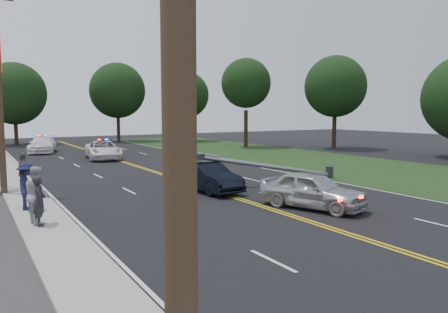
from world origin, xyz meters
TOP-DOWN VIEW (x-y plane):
  - ground at (0.00, 0.00)m, footprint 120.00×120.00m
  - sidewalk at (-8.40, 10.00)m, footprint 1.80×70.00m
  - grass_verge at (13.50, 10.00)m, footprint 12.00×80.00m
  - centerline_yellow at (0.00, 10.00)m, footprint 0.36×80.00m
  - traffic_signal at (8.30, 30.00)m, footprint 0.28×0.41m
  - fallen_streetlight at (4.19, 8.00)m, footprint 9.36×0.44m
  - tree_6 at (-5.48, 46.12)m, footprint 7.34×7.34m
  - tree_7 at (6.81, 45.74)m, footprint 7.25×7.25m
  - tree_8 at (14.74, 41.68)m, footprint 6.18×6.18m
  - tree_9 at (16.22, 29.38)m, footprint 5.47×5.47m
  - tree_13 at (23.10, 22.77)m, footprint 6.47×6.47m
  - crashed_sedan at (-0.32, 7.95)m, footprint 1.97×4.58m
  - waiting_sedan at (1.61, 2.32)m, footprint 3.27×4.83m
  - emergency_a at (-0.80, 25.35)m, footprint 3.23×5.82m
  - emergency_b at (-4.31, 33.94)m, footprint 3.59×5.93m
  - bystander_a at (-8.61, 4.65)m, footprint 0.50×0.68m
  - bystander_b at (-8.62, 5.08)m, footprint 0.89×1.07m
  - bystander_c at (-8.69, 7.53)m, footprint 1.05×1.38m
  - bystander_d at (-8.37, 11.67)m, footprint 0.63×1.19m

SIDE VIEW (x-z plane):
  - ground at x=0.00m, z-range 0.00..0.00m
  - grass_verge at x=13.50m, z-range 0.00..0.01m
  - centerline_yellow at x=0.00m, z-range 0.01..0.01m
  - sidewalk at x=-8.40m, z-range 0.00..0.12m
  - crashed_sedan at x=-0.32m, z-range 0.00..1.47m
  - waiting_sedan at x=1.61m, z-range 0.00..1.53m
  - emergency_a at x=-0.80m, z-range 0.00..1.54m
  - emergency_b at x=-4.31m, z-range 0.00..1.61m
  - fallen_streetlight at x=4.19m, z-range -0.04..1.88m
  - bystander_a at x=-8.61m, z-range 0.12..1.84m
  - bystander_c at x=-8.69m, z-range 0.12..2.01m
  - bystander_d at x=-8.37m, z-range 0.12..2.05m
  - bystander_b at x=-8.62m, z-range 0.12..2.14m
  - traffic_signal at x=8.30m, z-range 0.68..7.73m
  - tree_6 at x=-5.48m, z-range 1.19..10.92m
  - tree_8 at x=14.74m, z-range 1.50..10.72m
  - tree_13 at x=23.10m, z-range 1.66..11.49m
  - tree_7 at x=6.81m, z-range 1.52..11.83m
  - tree_9 at x=16.22m, z-range 2.14..11.94m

